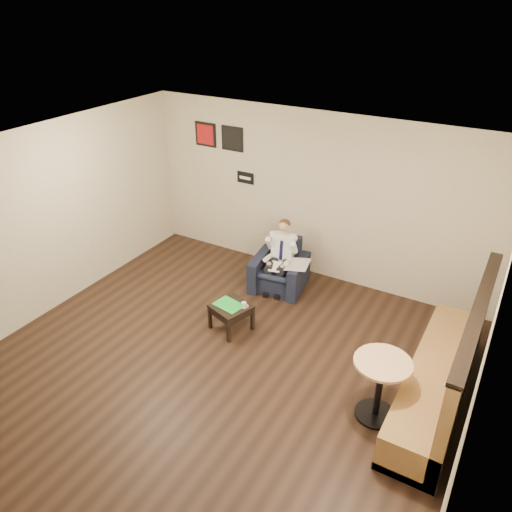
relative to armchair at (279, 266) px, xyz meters
The scene contains 18 objects.
ground 2.32m from the armchair, 84.13° to the right, with size 6.00×6.00×0.00m, color black.
wall_back 1.26m from the armchair, 72.33° to the left, with size 6.00×0.02×2.80m, color beige.
wall_left 3.71m from the armchair, 140.66° to the right, with size 0.02×6.00×2.80m, color beige.
wall_right 4.07m from the armchair, 35.05° to the right, with size 0.02×6.00×2.80m, color beige.
ceiling 3.31m from the armchair, 84.13° to the right, with size 6.00×6.00×0.02m, color white.
seating_sign 1.69m from the armchair, 146.11° to the left, with size 0.32×0.02×0.20m, color black.
art_print_left 2.66m from the armchair, 159.00° to the left, with size 0.42×0.03×0.42m, color #A21417.
art_print_right 2.30m from the armchair, 151.44° to the left, with size 0.42×0.03×0.42m, color black.
armchair is the anchor object (origin of this frame).
seated_man 0.18m from the armchair, 81.50° to the right, with size 0.52×0.78×1.10m, color white, non-canonical shape.
lap_papers 0.21m from the armchair, 81.50° to the right, with size 0.18×0.26×0.01m, color white.
newspaper 0.37m from the armchair, ahead, with size 0.35×0.43×0.01m, color silver.
side_table 1.38m from the armchair, 92.86° to the right, with size 0.50×0.50×0.41m, color black.
green_folder 1.38m from the armchair, 94.14° to the right, with size 0.41×0.29×0.01m, color green.
coffee_mug 1.32m from the armchair, 84.78° to the right, with size 0.07×0.07×0.09m, color white.
smartphone 1.24m from the armchair, 89.05° to the right, with size 0.13×0.06×0.01m, color black.
banquette 3.12m from the armchair, 24.75° to the right, with size 0.66×2.76×1.41m, color olive.
cafe_table 3.00m from the armchair, 40.14° to the right, with size 0.65×0.65×0.81m, color tan.
Camera 1 is at (2.97, -4.05, 4.46)m, focal length 35.00 mm.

